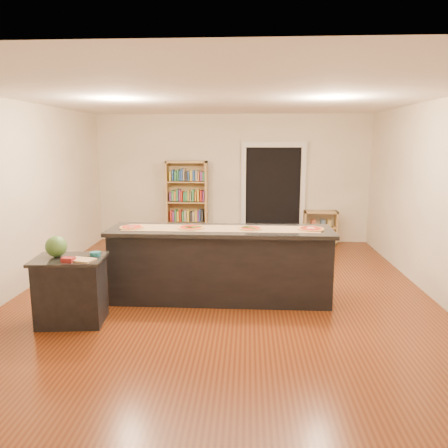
# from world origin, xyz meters

# --- Properties ---
(room) EXTENTS (6.00, 7.00, 2.80)m
(room) POSITION_xyz_m (0.00, 0.00, 1.40)
(room) COLOR #EDE3C7
(room) RESTS_ON ground
(doorway) EXTENTS (1.40, 0.09, 2.21)m
(doorway) POSITION_xyz_m (0.90, 3.46, 1.20)
(doorway) COLOR black
(doorway) RESTS_ON room
(kitchen_island) EXTENTS (3.10, 0.84, 1.02)m
(kitchen_island) POSITION_xyz_m (-0.02, -0.27, 0.51)
(kitchen_island) COLOR black
(kitchen_island) RESTS_ON ground
(side_counter) EXTENTS (0.84, 0.61, 0.83)m
(side_counter) POSITION_xyz_m (-1.80, -1.20, 0.42)
(side_counter) COLOR black
(side_counter) RESTS_ON ground
(bookshelf) EXTENTS (0.90, 0.32, 1.80)m
(bookshelf) POSITION_xyz_m (-0.99, 3.29, 0.90)
(bookshelf) COLOR tan
(bookshelf) RESTS_ON ground
(low_shelf) EXTENTS (0.73, 0.31, 0.73)m
(low_shelf) POSITION_xyz_m (1.93, 3.29, 0.36)
(low_shelf) COLOR tan
(low_shelf) RESTS_ON ground
(waste_bin) EXTENTS (0.24, 0.24, 0.36)m
(waste_bin) POSITION_xyz_m (-0.09, 3.10, 0.18)
(waste_bin) COLOR #5892C6
(waste_bin) RESTS_ON ground
(kraft_paper) EXTENTS (2.69, 0.50, 0.00)m
(kraft_paper) POSITION_xyz_m (-0.02, -0.26, 1.02)
(kraft_paper) COLOR olive
(kraft_paper) RESTS_ON kitchen_island
(watermelon) EXTENTS (0.26, 0.26, 0.26)m
(watermelon) POSITION_xyz_m (-1.96, -1.16, 0.96)
(watermelon) COLOR #144214
(watermelon) RESTS_ON side_counter
(cutting_board) EXTENTS (0.33, 0.25, 0.02)m
(cutting_board) POSITION_xyz_m (-1.59, -1.32, 0.84)
(cutting_board) COLOR tan
(cutting_board) RESTS_ON side_counter
(package_red) EXTENTS (0.15, 0.12, 0.05)m
(package_red) POSITION_xyz_m (-1.73, -1.37, 0.85)
(package_red) COLOR maroon
(package_red) RESTS_ON side_counter
(package_teal) EXTENTS (0.13, 0.13, 0.05)m
(package_teal) POSITION_xyz_m (-1.51, -1.09, 0.85)
(package_teal) COLOR #195966
(package_teal) RESTS_ON side_counter
(pizza_a) EXTENTS (0.32, 0.32, 0.02)m
(pizza_a) POSITION_xyz_m (-1.26, -0.30, 1.03)
(pizza_a) COLOR #BA8247
(pizza_a) RESTS_ON kitchen_island
(pizza_b) EXTENTS (0.36, 0.36, 0.02)m
(pizza_b) POSITION_xyz_m (-0.43, -0.27, 1.03)
(pizza_b) COLOR #BA8247
(pizza_b) RESTS_ON kitchen_island
(pizza_c) EXTENTS (0.31, 0.31, 0.02)m
(pizza_c) POSITION_xyz_m (0.39, -0.28, 1.03)
(pizza_c) COLOR #BA8247
(pizza_c) RESTS_ON kitchen_island
(pizza_d) EXTENTS (0.35, 0.35, 0.02)m
(pizza_d) POSITION_xyz_m (1.21, -0.27, 1.03)
(pizza_d) COLOR #BA8247
(pizza_d) RESTS_ON kitchen_island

